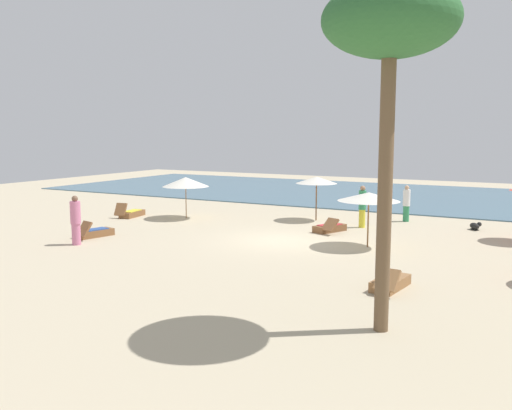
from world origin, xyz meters
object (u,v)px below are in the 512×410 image
Objects in this scene: umbrella_0 at (186,182)px; lounger_0 at (131,213)px; lounger_3 at (390,283)px; umbrella_2 at (369,197)px; dog at (475,226)px; person_1 at (406,203)px; person_2 at (362,206)px; lounger_2 at (330,228)px; palm_0 at (390,28)px; person_0 at (76,220)px; umbrella_3 at (317,180)px; lounger_4 at (94,233)px.

umbrella_0 is 1.32× the size of lounger_0.
umbrella_0 is at bearing 148.41° from lounger_3.
umbrella_2 is 6.61m from dog.
person_1 is 0.92× the size of person_2.
lounger_2 is (7.47, -0.14, -1.60)m from umbrella_0.
lounger_3 is at bearing -78.62° from person_1.
umbrella_2 is 0.32× the size of palm_0.
palm_0 reaches higher than person_0.
umbrella_0 reaches higher than person_1.
lounger_3 is at bearing -57.83° from umbrella_3.
person_0 is (0.12, -7.13, -0.85)m from umbrella_0.
umbrella_3 is 0.29× the size of palm_0.
dog is (2.99, 5.65, -1.68)m from umbrella_2.
lounger_3 reaches higher than dog.
umbrella_3 reaches higher than person_0.
palm_0 is (5.11, -10.36, 6.03)m from lounger_2.
palm_0 reaches higher than person_2.
umbrella_0 is 10.06m from umbrella_2.
umbrella_2 reaches higher than dog.
lounger_3 is at bearing -31.59° from umbrella_0.
person_0 is (-9.66, -4.77, -0.93)m from umbrella_2.
person_0 is 11.94m from person_2.
person_2 is 0.26× the size of palm_0.
person_2 is (10.97, 2.51, 0.76)m from lounger_0.
lounger_0 is 15.93m from lounger_3.
lounger_2 is 1.02× the size of lounger_3.
dog is (5.31, 3.43, -0.01)m from lounger_2.
lounger_0 is at bearing 147.91° from palm_0.
lounger_0 is at bearing 156.33° from lounger_3.
person_1 is at bearing 22.42° from lounger_0.
umbrella_3 reaches higher than umbrella_2.
lounger_0 is 18.96m from palm_0.
umbrella_3 is at bearing 22.73° from umbrella_0.
person_2 reaches higher than dog.
person_0 is 2.76× the size of dog.
umbrella_0 is 1.25× the size of lounger_2.
lounger_0 is 0.92× the size of person_0.
palm_0 is at bearing -20.21° from lounger_4.
palm_0 is (2.95, -14.62, 5.35)m from person_1.
person_0 is at bearing -136.44° from lounger_2.
lounger_0 is 0.97× the size of lounger_4.
person_0 is (-7.34, -6.98, 0.75)m from lounger_2.
lounger_2 is at bearing 136.23° from umbrella_2.
umbrella_3 is at bearing 123.09° from lounger_2.
lounger_2 is 1.06× the size of person_1.
lounger_0 is 5.25m from lounger_4.
lounger_2 is (-2.31, 2.22, -1.67)m from umbrella_2.
lounger_2 is 2.05m from person_2.
person_2 is at bearing -158.82° from dog.
umbrella_2 reaches higher than lounger_3.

